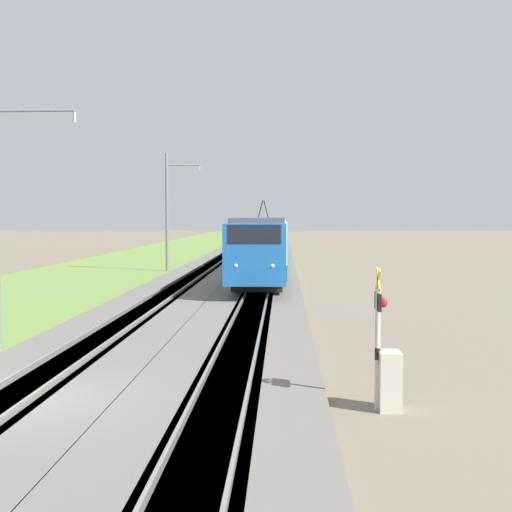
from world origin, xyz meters
The scene contains 10 objects.
ground_plane centered at (0.00, 0.00, 0.00)m, with size 400.00×400.00×0.00m, color #7A705B.
ballast_main centered at (50.00, 0.00, 0.15)m, with size 240.00×4.40×0.30m.
ballast_adjacent centered at (50.00, -4.38, 0.15)m, with size 240.00×4.40×0.30m.
track_main centered at (50.00, 0.00, 0.16)m, with size 240.00×1.57×0.45m.
track_adjacent centered at (50.00, -4.38, 0.16)m, with size 240.00×1.57×0.45m.
grass_verge centered at (50.00, 6.92, 0.06)m, with size 240.00×12.79×0.12m.
passenger_train centered at (48.17, -4.38, 2.39)m, with size 61.83×2.94×5.10m.
crossing_signal_far centered at (0.79, -7.66, 1.82)m, with size 0.70×0.23×3.01m.
catenary_mast_mid centered at (37.56, 2.78, 4.49)m, with size 0.22×2.56×8.70m.
equipment_cabinet centered at (0.77, -7.89, 0.62)m, with size 0.65×0.46×1.25m.
Camera 1 is at (-14.10, -5.66, 4.06)m, focal length 50.00 mm.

